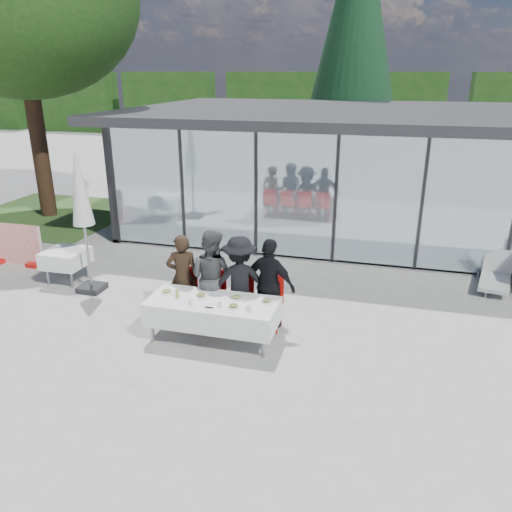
{
  "coord_description": "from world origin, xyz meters",
  "views": [
    {
      "loc": [
        2.2,
        -7.55,
        4.46
      ],
      "look_at": [
        -0.16,
        1.2,
        1.09
      ],
      "focal_mm": 35.0,
      "sensor_mm": 36.0,
      "label": 1
    }
  ],
  "objects": [
    {
      "name": "pavilion",
      "position": [
        2.0,
        8.16,
        2.15
      ],
      "size": [
        14.8,
        8.8,
        3.44
      ],
      "color": "gray",
      "rests_on": "ground"
    },
    {
      "name": "plate_c",
      "position": [
        -0.17,
        -0.08,
        0.78
      ],
      "size": [
        0.24,
        0.24,
        0.07
      ],
      "color": "white",
      "rests_on": "dining_table"
    },
    {
      "name": "diner_chair_c",
      "position": [
        -0.26,
        0.51,
        0.54
      ],
      "size": [
        0.44,
        0.44,
        0.97
      ],
      "color": "red",
      "rests_on": "ground"
    },
    {
      "name": "conifer_tree",
      "position": [
        0.5,
        13.0,
        5.99
      ],
      "size": [
        4.0,
        4.0,
        10.5
      ],
      "color": "#382316",
      "rests_on": "ground"
    },
    {
      "name": "diner_d",
      "position": [
        0.31,
        0.43,
        0.86
      ],
      "size": [
        1.26,
        1.26,
        1.72
      ],
      "primitive_type": "imported",
      "rotation": [
        0.0,
        0.0,
        2.84
      ],
      "color": "black",
      "rests_on": "ground"
    },
    {
      "name": "plate_a",
      "position": [
        -1.44,
        -0.15,
        0.78
      ],
      "size": [
        0.24,
        0.24,
        0.07
      ],
      "color": "white",
      "rests_on": "dining_table"
    },
    {
      "name": "spare_table_left",
      "position": [
        -4.58,
        1.35,
        0.55
      ],
      "size": [
        0.86,
        0.86,
        0.74
      ],
      "color": "white",
      "rests_on": "ground"
    },
    {
      "name": "folded_eyeglasses",
      "position": [
        -0.5,
        -0.53,
        0.76
      ],
      "size": [
        0.14,
        0.03,
        0.01
      ],
      "primitive_type": "cube",
      "color": "black",
      "rests_on": "dining_table"
    },
    {
      "name": "ground",
      "position": [
        0.0,
        0.0,
        0.0
      ],
      "size": [
        90.0,
        90.0,
        0.0
      ],
      "primitive_type": "plane",
      "color": "#A4A29B",
      "rests_on": "ground"
    },
    {
      "name": "market_umbrella",
      "position": [
        -3.79,
        1.04,
        2.02
      ],
      "size": [
        0.5,
        0.5,
        3.0
      ],
      "color": "black",
      "rests_on": "ground"
    },
    {
      "name": "diner_a",
      "position": [
        -1.37,
        0.43,
        0.83
      ],
      "size": [
        0.77,
        0.77,
        1.66
      ],
      "primitive_type": "imported",
      "rotation": [
        0.0,
        0.0,
        3.46
      ],
      "color": "#302115",
      "rests_on": "ground"
    },
    {
      "name": "plate_extra",
      "position": [
        -0.11,
        -0.41,
        0.78
      ],
      "size": [
        0.24,
        0.24,
        0.07
      ],
      "color": "white",
      "rests_on": "dining_table"
    },
    {
      "name": "juice_bottle",
      "position": [
        -1.18,
        -0.28,
        0.82
      ],
      "size": [
        0.06,
        0.06,
        0.15
      ],
      "primitive_type": "cylinder",
      "color": "#82A745",
      "rests_on": "dining_table"
    },
    {
      "name": "plate_b",
      "position": [
        -0.79,
        -0.15,
        0.78
      ],
      "size": [
        0.24,
        0.24,
        0.07
      ],
      "color": "white",
      "rests_on": "dining_table"
    },
    {
      "name": "grass_patch",
      "position": [
        -8.5,
        6.0,
        0.01
      ],
      "size": [
        5.0,
        5.0,
        0.02
      ],
      "primitive_type": "cube",
      "color": "#385926",
      "rests_on": "ground"
    },
    {
      "name": "diner_chair_b",
      "position": [
        -0.8,
        0.51,
        0.54
      ],
      "size": [
        0.44,
        0.44,
        0.97
      ],
      "color": "red",
      "rests_on": "ground"
    },
    {
      "name": "diner_b",
      "position": [
        -0.8,
        0.43,
        0.9
      ],
      "size": [
        1.08,
        1.08,
        1.79
      ],
      "primitive_type": "imported",
      "rotation": [
        0.0,
        0.0,
        2.86
      ],
      "color": "#4B4B4B",
      "rests_on": "ground"
    },
    {
      "name": "treeline",
      "position": [
        -2.0,
        28.0,
        2.2
      ],
      "size": [
        62.5,
        2.0,
        4.4
      ],
      "color": "#163410",
      "rests_on": "ground"
    },
    {
      "name": "diner_chair_a",
      "position": [
        -1.37,
        0.51,
        0.54
      ],
      "size": [
        0.44,
        0.44,
        0.97
      ],
      "color": "red",
      "rests_on": "ground"
    },
    {
      "name": "diner_chair_d",
      "position": [
        0.31,
        0.51,
        0.54
      ],
      "size": [
        0.44,
        0.44,
        0.97
      ],
      "color": "red",
      "rests_on": "ground"
    },
    {
      "name": "plate_d",
      "position": [
        0.38,
        -0.07,
        0.78
      ],
      "size": [
        0.24,
        0.24,
        0.07
      ],
      "color": "white",
      "rests_on": "dining_table"
    },
    {
      "name": "dining_table",
      "position": [
        -0.55,
        -0.24,
        0.54
      ],
      "size": [
        2.26,
        0.96,
        0.75
      ],
      "color": "white",
      "rests_on": "ground"
    },
    {
      "name": "lounger",
      "position": [
        4.66,
        3.56,
        0.26
      ],
      "size": [
        0.87,
        1.43,
        0.72
      ],
      "color": "silver",
      "rests_on": "ground"
    },
    {
      "name": "drinking_glasses",
      "position": [
        -0.34,
        -0.46,
        0.8
      ],
      "size": [
        1.09,
        0.13,
        0.1
      ],
      "color": "silver",
      "rests_on": "dining_table"
    },
    {
      "name": "diner_c",
      "position": [
        -0.26,
        0.43,
        0.86
      ],
      "size": [
        1.41,
        1.41,
        1.72
      ],
      "primitive_type": "imported",
      "rotation": [
        0.0,
        0.0,
        3.48
      ],
      "color": "black",
      "rests_on": "ground"
    }
  ]
}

